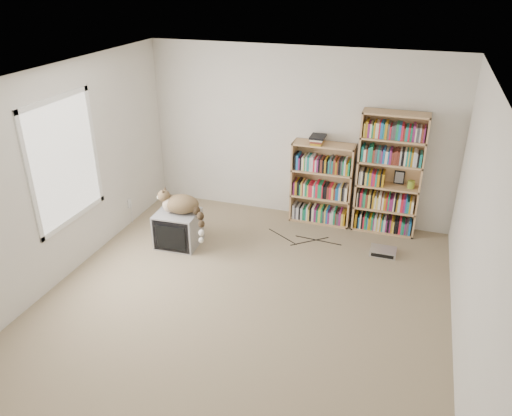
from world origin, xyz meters
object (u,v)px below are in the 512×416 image
(crt_tv, at_px, (178,228))
(bookcase_short, at_px, (322,186))
(bookcase_tall, at_px, (389,177))
(cat, at_px, (184,208))
(dvd_player, at_px, (383,251))

(crt_tv, bearing_deg, bookcase_short, 34.49)
(bookcase_tall, bearing_deg, cat, -152.13)
(crt_tv, bearing_deg, cat, -11.73)
(crt_tv, bearing_deg, bookcase_tall, 23.34)
(cat, relative_size, dvd_player, 2.22)
(crt_tv, height_order, bookcase_tall, bookcase_tall)
(cat, relative_size, bookcase_short, 0.62)
(cat, height_order, bookcase_tall, bookcase_tall)
(crt_tv, distance_m, bookcase_short, 2.16)
(crt_tv, relative_size, dvd_player, 1.71)
(dvd_player, bearing_deg, cat, -166.26)
(crt_tv, distance_m, cat, 0.36)
(cat, height_order, bookcase_short, bookcase_short)
(crt_tv, xyz_separation_m, cat, (0.12, -0.02, 0.34))
(bookcase_short, bearing_deg, bookcase_tall, -0.12)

